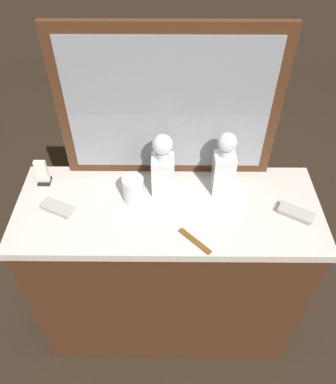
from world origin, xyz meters
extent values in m
plane|color=#2D2319|center=(0.00, 0.00, 0.00)|extent=(6.00, 6.00, 0.00)
cube|color=#472816|center=(0.00, 0.00, 0.43)|extent=(1.15, 0.45, 0.86)
cube|color=silver|center=(0.00, 0.00, 0.88)|extent=(1.18, 0.46, 0.03)
cube|color=#472816|center=(0.00, 0.22, 1.21)|extent=(0.83, 0.03, 0.62)
cube|color=gray|center=(0.00, 0.20, 1.21)|extent=(0.75, 0.01, 0.54)
cube|color=white|center=(-0.02, 0.09, 0.98)|extent=(0.09, 0.09, 0.16)
cube|color=brown|center=(-0.02, 0.09, 0.96)|extent=(0.07, 0.07, 0.12)
cylinder|color=white|center=(-0.02, 0.09, 1.08)|extent=(0.05, 0.05, 0.03)
sphere|color=white|center=(-0.02, 0.09, 1.13)|extent=(0.08, 0.08, 0.08)
cube|color=white|center=(0.21, 0.10, 0.98)|extent=(0.08, 0.08, 0.17)
cube|color=brown|center=(0.21, 0.10, 0.95)|extent=(0.07, 0.07, 0.10)
cylinder|color=white|center=(0.21, 0.10, 1.09)|extent=(0.04, 0.04, 0.03)
sphere|color=white|center=(0.21, 0.10, 1.13)|extent=(0.07, 0.07, 0.07)
cylinder|color=white|center=(-0.13, 0.04, 0.95)|extent=(0.08, 0.08, 0.11)
cylinder|color=silver|center=(-0.13, 0.04, 0.90)|extent=(0.08, 0.08, 0.01)
cube|color=#B7A88C|center=(-0.42, -0.02, 0.90)|extent=(0.13, 0.10, 0.01)
cube|color=#B7B5AD|center=(-0.42, -0.02, 0.92)|extent=(0.14, 0.11, 0.01)
cube|color=#B7A88C|center=(0.48, -0.04, 0.90)|extent=(0.13, 0.10, 0.01)
cube|color=#B7B5AD|center=(0.48, -0.04, 0.92)|extent=(0.14, 0.11, 0.01)
cube|color=brown|center=(0.10, -0.17, 0.90)|extent=(0.12, 0.12, 0.01)
cube|color=black|center=(-0.51, 0.13, 0.90)|extent=(0.05, 0.05, 0.01)
cube|color=white|center=(-0.51, 0.13, 0.95)|extent=(0.04, 0.02, 0.11)
camera|label=1|loc=(0.01, -0.99, 1.97)|focal=35.62mm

